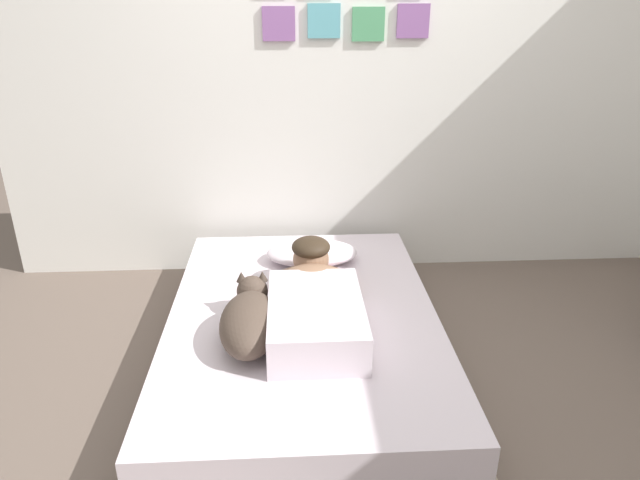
{
  "coord_description": "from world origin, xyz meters",
  "views": [
    {
      "loc": [
        -0.34,
        -2.18,
        1.7
      ],
      "look_at": [
        -0.19,
        0.53,
        0.52
      ],
      "focal_mm": 31.98,
      "sensor_mm": 36.0,
      "label": 1
    }
  ],
  "objects": [
    {
      "name": "back_wall",
      "position": [
        -0.0,
        1.36,
        1.25
      ],
      "size": [
        4.22,
        0.12,
        2.5
      ],
      "color": "silver",
      "rests_on": "ground"
    },
    {
      "name": "coffee_cup",
      "position": [
        -0.18,
        0.57,
        0.31
      ],
      "size": [
        0.12,
        0.09,
        0.07
      ],
      "color": "#D84C47",
      "rests_on": "bed"
    },
    {
      "name": "person_lying",
      "position": [
        -0.24,
        0.15,
        0.38
      ],
      "size": [
        0.43,
        0.92,
        0.27
      ],
      "color": "silver",
      "rests_on": "bed"
    },
    {
      "name": "pillow",
      "position": [
        -0.22,
        0.8,
        0.33
      ],
      "size": [
        0.52,
        0.32,
        0.11
      ],
      "primitive_type": "ellipsoid",
      "color": "silver",
      "rests_on": "bed"
    },
    {
      "name": "cell_phone",
      "position": [
        -0.4,
        -0.05,
        0.28
      ],
      "size": [
        0.07,
        0.14,
        0.01
      ],
      "primitive_type": "cube",
      "color": "black",
      "rests_on": "bed"
    },
    {
      "name": "ground_plane",
      "position": [
        0.0,
        0.0,
        0.0
      ],
      "size": [
        12.45,
        12.45,
        0.0
      ],
      "primitive_type": "plane",
      "color": "#66564C"
    },
    {
      "name": "bed",
      "position": [
        -0.29,
        0.24,
        0.13
      ],
      "size": [
        1.34,
        1.96,
        0.27
      ],
      "color": "gray",
      "rests_on": "ground"
    },
    {
      "name": "dog",
      "position": [
        -0.53,
        0.01,
        0.38
      ],
      "size": [
        0.26,
        0.57,
        0.21
      ],
      "color": "#4C3D33",
      "rests_on": "bed"
    }
  ]
}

